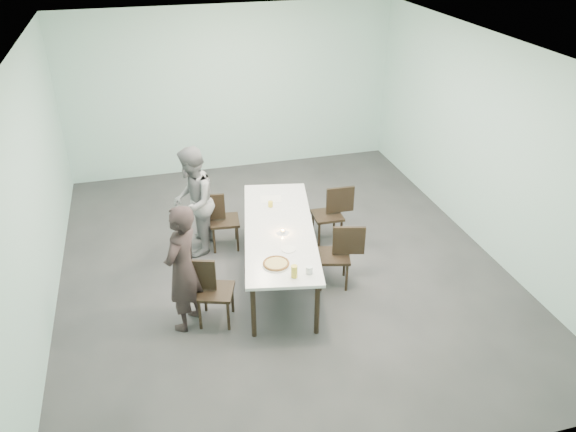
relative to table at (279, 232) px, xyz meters
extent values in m
plane|color=#333335|center=(0.08, 0.25, -0.69)|extent=(7.00, 7.00, 0.00)
cube|color=#ADDAD1|center=(0.08, 3.75, 0.81)|extent=(6.00, 0.02, 3.00)
cube|color=#ADDAD1|center=(0.08, -3.25, 0.81)|extent=(6.00, 0.02, 3.00)
cube|color=#ADDAD1|center=(-2.92, 0.25, 0.81)|extent=(0.02, 7.00, 3.00)
cube|color=#ADDAD1|center=(3.08, 0.25, 0.81)|extent=(0.02, 7.00, 3.00)
cube|color=white|center=(0.08, 0.25, 2.31)|extent=(6.00, 7.00, 0.02)
cube|color=white|center=(0.00, 0.00, 0.04)|extent=(1.39, 2.72, 0.04)
cylinder|color=black|center=(-0.60, -1.13, -0.34)|extent=(0.06, 0.06, 0.71)
cylinder|color=black|center=(-0.13, 1.27, -0.34)|extent=(0.06, 0.06, 0.71)
cylinder|color=black|center=(0.13, -1.27, -0.34)|extent=(0.06, 0.06, 0.71)
cylinder|color=black|center=(0.60, 1.13, -0.34)|extent=(0.06, 0.06, 0.71)
cube|color=black|center=(-0.98, -0.73, -0.26)|extent=(0.53, 0.53, 0.04)
cube|color=black|center=(-1.16, -0.67, -0.02)|extent=(0.41, 0.17, 0.40)
cylinder|color=black|center=(-1.19, -0.83, -0.49)|extent=(0.04, 0.04, 0.41)
cylinder|color=black|center=(-1.08, -0.51, -0.49)|extent=(0.04, 0.04, 0.41)
cylinder|color=black|center=(-0.87, -0.94, -0.49)|extent=(0.04, 0.04, 0.41)
cylinder|color=black|center=(-0.76, -0.62, -0.49)|extent=(0.04, 0.04, 0.41)
cube|color=black|center=(-0.59, 0.93, -0.26)|extent=(0.46, 0.46, 0.04)
cube|color=black|center=(-0.78, 0.95, -0.02)|extent=(0.42, 0.09, 0.40)
cylinder|color=black|center=(-0.78, 0.78, -0.49)|extent=(0.04, 0.04, 0.41)
cylinder|color=black|center=(-0.74, 1.12, -0.49)|extent=(0.04, 0.04, 0.41)
cylinder|color=black|center=(-0.44, 0.74, -0.49)|extent=(0.04, 0.04, 0.41)
cylinder|color=black|center=(-0.40, 1.08, -0.49)|extent=(0.04, 0.04, 0.41)
cube|color=black|center=(0.64, -0.37, -0.26)|extent=(0.52, 0.52, 0.04)
cube|color=black|center=(0.82, -0.42, -0.02)|extent=(0.42, 0.15, 0.40)
cylinder|color=black|center=(0.85, -0.25, -0.49)|extent=(0.04, 0.04, 0.41)
cylinder|color=black|center=(0.76, -0.58, -0.49)|extent=(0.04, 0.04, 0.41)
cylinder|color=black|center=(0.52, -0.16, -0.49)|extent=(0.04, 0.04, 0.41)
cylinder|color=black|center=(0.43, -0.49, -0.49)|extent=(0.04, 0.04, 0.41)
cube|color=black|center=(0.91, 0.69, -0.26)|extent=(0.43, 0.43, 0.04)
cube|color=black|center=(1.10, 0.68, -0.02)|extent=(0.42, 0.05, 0.40)
cylinder|color=black|center=(1.09, 0.85, -0.49)|extent=(0.04, 0.04, 0.41)
cylinder|color=black|center=(1.08, 0.51, -0.49)|extent=(0.04, 0.04, 0.41)
cylinder|color=black|center=(0.75, 0.86, -0.49)|extent=(0.04, 0.04, 0.41)
cylinder|color=black|center=(0.74, 0.52, -0.49)|extent=(0.04, 0.04, 0.41)
imported|color=black|center=(-1.33, -0.69, 0.11)|extent=(0.65, 0.70, 1.61)
imported|color=gray|center=(-1.02, 0.92, 0.11)|extent=(0.80, 0.92, 1.61)
cylinder|color=white|center=(-0.25, -0.83, 0.06)|extent=(0.34, 0.34, 0.01)
cylinder|color=#E5CC82|center=(-0.25, -0.83, 0.08)|extent=(0.30, 0.30, 0.01)
torus|color=brown|center=(-0.25, -0.83, 0.08)|extent=(0.32, 0.32, 0.03)
cylinder|color=white|center=(-0.02, -0.54, 0.06)|extent=(0.18, 0.18, 0.01)
cylinder|color=gold|center=(-0.11, -1.11, 0.13)|extent=(0.08, 0.08, 0.15)
cylinder|color=silver|center=(0.08, -1.09, 0.10)|extent=(0.08, 0.08, 0.09)
cylinder|color=silver|center=(0.01, -0.14, 0.07)|extent=(0.06, 0.06, 0.03)
cylinder|color=orange|center=(0.01, -0.14, 0.10)|extent=(0.04, 0.04, 0.01)
cylinder|color=gold|center=(0.03, 0.60, 0.10)|extent=(0.07, 0.07, 0.08)
cube|color=silver|center=(0.09, 0.82, 0.06)|extent=(0.34, 0.27, 0.01)
camera|label=1|loc=(-1.55, -6.16, 3.80)|focal=35.00mm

